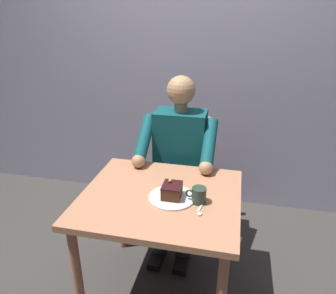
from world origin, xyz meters
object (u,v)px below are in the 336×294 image
(chair, at_px, (182,170))
(coffee_cup, at_px, (199,195))
(dining_table, at_px, (161,209))
(dessert_spoon, at_px, (200,210))
(cake_slice, at_px, (172,191))
(seated_person, at_px, (178,162))

(chair, distance_m, coffee_cup, 0.79)
(dining_table, height_order, dessert_spoon, dessert_spoon)
(chair, height_order, cake_slice, chair)
(cake_slice, bearing_deg, dessert_spoon, 153.43)
(seated_person, bearing_deg, dessert_spoon, 110.96)
(cake_slice, bearing_deg, coffee_cup, 177.21)
(seated_person, bearing_deg, dining_table, 90.00)
(chair, xyz_separation_m, dessert_spoon, (-0.24, 0.79, 0.20))
(seated_person, xyz_separation_m, cake_slice, (-0.07, 0.54, 0.10))
(dining_table, relative_size, chair, 0.96)
(seated_person, distance_m, coffee_cup, 0.59)
(chair, relative_size, cake_slice, 7.79)
(seated_person, relative_size, dessert_spoon, 8.81)
(dining_table, bearing_deg, chair, -90.00)
(chair, relative_size, dessert_spoon, 6.42)
(seated_person, bearing_deg, coffee_cup, 111.74)
(seated_person, height_order, cake_slice, seated_person)
(dessert_spoon, bearing_deg, chair, -73.33)
(chair, height_order, coffee_cup, chair)
(dining_table, bearing_deg, cake_slice, 162.91)
(dining_table, distance_m, cake_slice, 0.16)
(chair, bearing_deg, cake_slice, 95.65)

